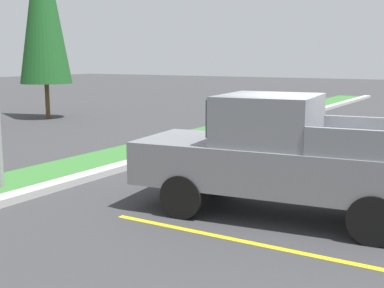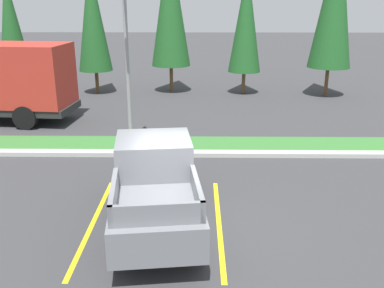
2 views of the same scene
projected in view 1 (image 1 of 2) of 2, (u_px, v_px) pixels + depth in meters
name	position (u px, v px, depth m)	size (l,w,h in m)	color
ground_plane	(310.00, 206.00, 9.37)	(120.00, 120.00, 0.00)	#38383A
parking_line_near	(245.00, 242.00, 7.55)	(0.12, 4.80, 0.01)	yellow
parking_line_far	(311.00, 195.00, 10.17)	(0.12, 4.80, 0.01)	yellow
curb_strip	(104.00, 172.00, 11.90)	(56.00, 0.40, 0.15)	#B2B2AD
grass_median	(70.00, 168.00, 12.47)	(56.00, 1.80, 0.06)	#387533
pickup_truck_main	(282.00, 157.00, 8.71)	(2.51, 5.41, 2.10)	black
cypress_tree_rightmost	(43.00, 1.00, 22.31)	(2.30, 2.30, 8.84)	brown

